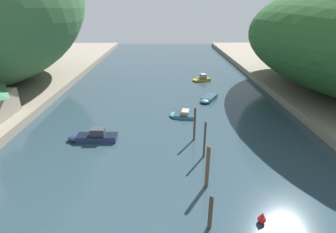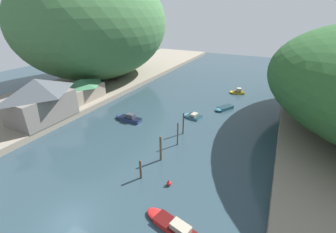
{
  "view_description": "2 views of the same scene",
  "coord_description": "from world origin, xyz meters",
  "px_view_note": "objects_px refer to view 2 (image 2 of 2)",
  "views": [
    {
      "loc": [
        -0.18,
        -4.48,
        13.06
      ],
      "look_at": [
        0.18,
        23.82,
        1.02
      ],
      "focal_mm": 28.0,
      "sensor_mm": 36.0,
      "label": 1
    },
    {
      "loc": [
        14.72,
        -8.92,
        17.74
      ],
      "look_at": [
        -1.67,
        23.67,
        0.45
      ],
      "focal_mm": 24.0,
      "sensor_mm": 36.0,
      "label": 2
    }
  ],
  "objects_px": {
    "boat_small_dinghy": "(174,226)",
    "boat_mid_channel": "(128,118)",
    "boathouse_shed": "(82,89)",
    "person_on_quay": "(37,118)",
    "waterfront_building": "(39,99)",
    "boat_navy_launch": "(237,92)",
    "boat_red_skiff": "(192,116)",
    "boat_open_rowboat": "(223,108)",
    "channel_buoy_near": "(169,183)"
  },
  "relations": [
    {
      "from": "boat_red_skiff",
      "to": "person_on_quay",
      "type": "xyz_separation_m",
      "value": [
        -20.81,
        -15.59,
        1.74
      ]
    },
    {
      "from": "boat_red_skiff",
      "to": "person_on_quay",
      "type": "bearing_deg",
      "value": 137.3
    },
    {
      "from": "boathouse_shed",
      "to": "boat_navy_launch",
      "type": "height_order",
      "value": "boathouse_shed"
    },
    {
      "from": "boat_open_rowboat",
      "to": "person_on_quay",
      "type": "relative_size",
      "value": 2.56
    },
    {
      "from": "boathouse_shed",
      "to": "person_on_quay",
      "type": "xyz_separation_m",
      "value": [
        2.0,
        -11.68,
        -1.18
      ]
    },
    {
      "from": "waterfront_building",
      "to": "boat_mid_channel",
      "type": "height_order",
      "value": "waterfront_building"
    },
    {
      "from": "waterfront_building",
      "to": "boathouse_shed",
      "type": "distance_m",
      "value": 10.24
    },
    {
      "from": "boat_navy_launch",
      "to": "boat_mid_channel",
      "type": "xyz_separation_m",
      "value": [
        -14.45,
        -23.43,
        0.05
      ]
    },
    {
      "from": "waterfront_building",
      "to": "boat_small_dinghy",
      "type": "bearing_deg",
      "value": -16.84
    },
    {
      "from": "boat_open_rowboat",
      "to": "boat_navy_launch",
      "type": "bearing_deg",
      "value": -62.52
    },
    {
      "from": "person_on_quay",
      "to": "boat_mid_channel",
      "type": "bearing_deg",
      "value": -46.12
    },
    {
      "from": "person_on_quay",
      "to": "boat_small_dinghy",
      "type": "bearing_deg",
      "value": -100.34
    },
    {
      "from": "boathouse_shed",
      "to": "boat_small_dinghy",
      "type": "xyz_separation_m",
      "value": [
        29.72,
        -18.66,
        -2.84
      ]
    },
    {
      "from": "boathouse_shed",
      "to": "boat_mid_channel",
      "type": "height_order",
      "value": "boathouse_shed"
    },
    {
      "from": "boathouse_shed",
      "to": "boat_small_dinghy",
      "type": "bearing_deg",
      "value": -32.13
    },
    {
      "from": "boat_red_skiff",
      "to": "person_on_quay",
      "type": "relative_size",
      "value": 2.09
    },
    {
      "from": "waterfront_building",
      "to": "boat_mid_channel",
      "type": "distance_m",
      "value": 14.62
    },
    {
      "from": "waterfront_building",
      "to": "boat_small_dinghy",
      "type": "height_order",
      "value": "waterfront_building"
    },
    {
      "from": "boat_navy_launch",
      "to": "person_on_quay",
      "type": "height_order",
      "value": "person_on_quay"
    },
    {
      "from": "boathouse_shed",
      "to": "boat_navy_launch",
      "type": "bearing_deg",
      "value": 37.43
    },
    {
      "from": "boathouse_shed",
      "to": "boat_open_rowboat",
      "type": "relative_size",
      "value": 2.03
    },
    {
      "from": "boathouse_shed",
      "to": "person_on_quay",
      "type": "height_order",
      "value": "boathouse_shed"
    },
    {
      "from": "boathouse_shed",
      "to": "boat_navy_launch",
      "type": "distance_m",
      "value": 34.69
    },
    {
      "from": "boat_open_rowboat",
      "to": "boat_mid_channel",
      "type": "xyz_separation_m",
      "value": [
        -14.03,
        -12.3,
        0.13
      ]
    },
    {
      "from": "boat_red_skiff",
      "to": "boat_small_dinghy",
      "type": "xyz_separation_m",
      "value": [
        6.91,
        -22.58,
        0.08
      ]
    },
    {
      "from": "boat_red_skiff",
      "to": "boat_small_dinghy",
      "type": "distance_m",
      "value": 23.61
    },
    {
      "from": "waterfront_building",
      "to": "boathouse_shed",
      "type": "bearing_deg",
      "value": 97.22
    },
    {
      "from": "boat_open_rowboat",
      "to": "boat_small_dinghy",
      "type": "bearing_deg",
      "value": 125.0
    },
    {
      "from": "boathouse_shed",
      "to": "boat_small_dinghy",
      "type": "distance_m",
      "value": 35.21
    },
    {
      "from": "waterfront_building",
      "to": "boat_open_rowboat",
      "type": "relative_size",
      "value": 2.39
    },
    {
      "from": "channel_buoy_near",
      "to": "boat_small_dinghy",
      "type": "bearing_deg",
      "value": -59.12
    },
    {
      "from": "boat_mid_channel",
      "to": "person_on_quay",
      "type": "distance_m",
      "value": 14.46
    },
    {
      "from": "person_on_quay",
      "to": "channel_buoy_near",
      "type": "bearing_deg",
      "value": -91.27
    },
    {
      "from": "person_on_quay",
      "to": "boat_red_skiff",
      "type": "bearing_deg",
      "value": -49.35
    },
    {
      "from": "channel_buoy_near",
      "to": "person_on_quay",
      "type": "relative_size",
      "value": 0.47
    },
    {
      "from": "boat_open_rowboat",
      "to": "channel_buoy_near",
      "type": "xyz_separation_m",
      "value": [
        -0.17,
        -23.77,
        0.02
      ]
    },
    {
      "from": "waterfront_building",
      "to": "boat_small_dinghy",
      "type": "distance_m",
      "value": 30.03
    },
    {
      "from": "waterfront_building",
      "to": "boat_mid_channel",
      "type": "relative_size",
      "value": 2.01
    },
    {
      "from": "boat_navy_launch",
      "to": "person_on_quay",
      "type": "xyz_separation_m",
      "value": [
        -25.46,
        -32.69,
        1.63
      ]
    },
    {
      "from": "boathouse_shed",
      "to": "person_on_quay",
      "type": "bearing_deg",
      "value": -80.28
    },
    {
      "from": "channel_buoy_near",
      "to": "boathouse_shed",
      "type": "bearing_deg",
      "value": 152.66
    },
    {
      "from": "channel_buoy_near",
      "to": "person_on_quay",
      "type": "height_order",
      "value": "person_on_quay"
    },
    {
      "from": "boat_open_rowboat",
      "to": "boat_mid_channel",
      "type": "bearing_deg",
      "value": 70.87
    },
    {
      "from": "boat_navy_launch",
      "to": "boat_small_dinghy",
      "type": "distance_m",
      "value": 39.74
    },
    {
      "from": "boathouse_shed",
      "to": "boat_red_skiff",
      "type": "distance_m",
      "value": 23.33
    },
    {
      "from": "boathouse_shed",
      "to": "boat_open_rowboat",
      "type": "bearing_deg",
      "value": 20.08
    },
    {
      "from": "boat_small_dinghy",
      "to": "boat_mid_channel",
      "type": "relative_size",
      "value": 1.26
    },
    {
      "from": "boat_red_skiff",
      "to": "boathouse_shed",
      "type": "bearing_deg",
      "value": 110.2
    },
    {
      "from": "boat_small_dinghy",
      "to": "channel_buoy_near",
      "type": "xyz_separation_m",
      "value": [
        -2.86,
        4.78,
        -0.03
      ]
    },
    {
      "from": "boat_small_dinghy",
      "to": "person_on_quay",
      "type": "distance_m",
      "value": 28.64
    }
  ]
}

